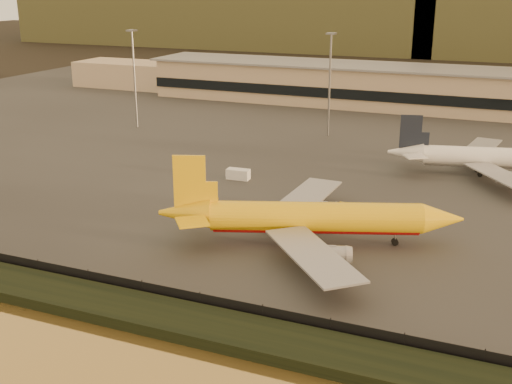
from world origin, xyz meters
TOP-DOWN VIEW (x-y plane):
  - ground at (0.00, 0.00)m, footprint 900.00×900.00m
  - embankment at (0.00, -17.00)m, footprint 320.00×7.00m
  - tarmac at (0.00, 95.00)m, footprint 320.00×220.00m
  - perimeter_fence at (0.00, -13.00)m, footprint 300.00×0.05m
  - terminal_building at (-14.52, 125.55)m, footprint 202.00×25.00m
  - apron_light_masts at (15.00, 75.00)m, footprint 152.20×12.20m
  - dhl_cargo_jet at (7.64, 11.34)m, footprint 43.50×41.29m
  - white_narrowbody_jet at (30.06, 59.40)m, footprint 40.56×38.84m
  - gse_vehicle_yellow at (9.76, 25.68)m, footprint 4.15×2.49m
  - gse_vehicle_white at (-15.61, 37.18)m, footprint 4.61×2.26m

SIDE VIEW (x-z plane):
  - ground at x=0.00m, z-range 0.00..0.00m
  - tarmac at x=0.00m, z-range 0.00..0.20m
  - embankment at x=0.00m, z-range 0.00..1.40m
  - gse_vehicle_yellow at x=9.76m, z-range 0.20..1.95m
  - gse_vehicle_white at x=-15.61m, z-range 0.20..2.23m
  - perimeter_fence at x=0.00m, z-range 0.20..2.40m
  - white_narrowbody_jet at x=30.06m, z-range -2.17..9.60m
  - dhl_cargo_jet at x=7.64m, z-range -2.50..10.91m
  - terminal_building at x=-14.52m, z-range -0.05..12.55m
  - apron_light_masts at x=15.00m, z-range 3.00..28.40m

